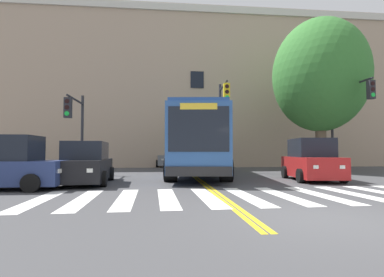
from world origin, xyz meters
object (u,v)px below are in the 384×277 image
Objects in this scene: traffic_light_far_corner at (76,120)px; traffic_light_overhead at (223,111)px; car_red_far_lane at (311,161)px; car_navy_cross_street at (5,165)px; traffic_light_near_corner at (347,110)px; car_black_near_lane at (86,164)px; car_grey_behind_bus at (168,157)px; street_tree_curbside_large at (320,76)px; city_bus at (198,142)px.

traffic_light_far_corner is 0.81× the size of traffic_light_overhead.
car_red_far_lane is 12.33m from car_navy_cross_street.
traffic_light_near_corner is 1.01× the size of traffic_light_overhead.
car_grey_behind_bus is (3.62, 13.56, 0.03)m from car_black_near_lane.
car_red_far_lane is 14.64m from car_grey_behind_bus.
traffic_light_overhead is (8.18, 1.12, 0.74)m from traffic_light_far_corner.
car_grey_behind_bus is at bearing 62.73° from traffic_light_far_corner.
traffic_light_far_corner is at bearing -179.06° from traffic_light_near_corner.
traffic_light_near_corner reaches higher than traffic_light_overhead.
car_grey_behind_bus is 13.64m from street_tree_curbside_large.
traffic_light_near_corner is 0.57× the size of street_tree_curbside_large.
car_red_far_lane is at bearing -54.99° from traffic_light_overhead.
car_black_near_lane is 4.55m from traffic_light_far_corner.
car_navy_cross_street is at bearing -98.58° from traffic_light_far_corner.
car_black_near_lane is 8.78m from traffic_light_overhead.
traffic_light_far_corner reaches higher than car_black_near_lane.
traffic_light_near_corner is at bearing -42.62° from car_grey_behind_bus.
car_navy_cross_street reaches higher than car_black_near_lane.
car_navy_cross_street is at bearing -142.81° from car_black_near_lane.
traffic_light_near_corner is (8.97, 0.43, 1.97)m from city_bus.
car_black_near_lane is at bearing -178.11° from car_red_far_lane.
city_bus is 6.63m from traffic_light_far_corner.
traffic_light_overhead is 7.21m from street_tree_curbside_large.
street_tree_curbside_large is at bearing 109.97° from traffic_light_near_corner.
city_bus is 2.53× the size of car_black_near_lane.
car_navy_cross_street is at bearing -160.75° from traffic_light_near_corner.
car_navy_cross_street is at bearing -143.90° from traffic_light_overhead.
traffic_light_near_corner reaches higher than traffic_light_far_corner.
city_bus reaches higher than car_black_near_lane.
city_bus reaches higher than car_navy_cross_street.
traffic_light_near_corner reaches higher than car_red_far_lane.
city_bus is at bearing -1.52° from traffic_light_far_corner.
traffic_light_far_corner is 0.45× the size of street_tree_curbside_large.
city_bus reaches higher than car_grey_behind_bus.
car_red_far_lane is at bearing -64.68° from car_grey_behind_bus.
street_tree_curbside_large reaches higher than traffic_light_overhead.
street_tree_curbside_large is (15.67, 7.49, 5.44)m from car_navy_cross_street.
car_grey_behind_bus is 1.23× the size of car_navy_cross_street.
car_black_near_lane is at bearing -68.54° from traffic_light_far_corner.
car_navy_cross_street is (-5.90, -15.29, 0.02)m from car_grey_behind_bus.
traffic_light_far_corner is at bearing -117.27° from car_grey_behind_bus.
city_bus is at bearing 35.64° from car_navy_cross_street.
city_bus is 2.75× the size of car_navy_cross_street.
car_navy_cross_street is at bearing -111.09° from car_grey_behind_bus.
traffic_light_far_corner is 15.35m from street_tree_curbside_large.
traffic_light_overhead reaches higher than car_navy_cross_street.
traffic_light_overhead is (9.00, 6.56, 2.87)m from car_navy_cross_street.
car_grey_behind_bus is 16.39m from car_navy_cross_street.
city_bus is 1.94× the size of traffic_light_overhead.
traffic_light_near_corner reaches higher than car_black_near_lane.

